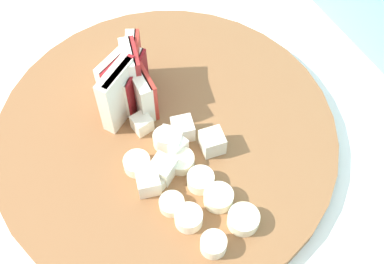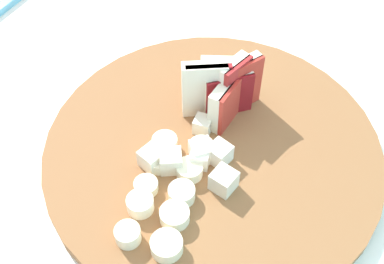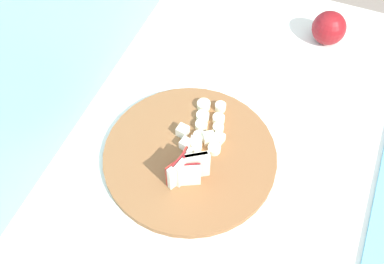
# 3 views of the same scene
# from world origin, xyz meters

# --- Properties ---
(cutting_board) EXTENTS (0.34, 0.34, 0.01)m
(cutting_board) POSITION_xyz_m (0.04, 0.07, 0.89)
(cutting_board) COLOR brown
(cutting_board) RESTS_ON tiled_countertop
(apple_wedge_fan) EXTENTS (0.08, 0.07, 0.07)m
(apple_wedge_fan) POSITION_xyz_m (-0.01, 0.06, 0.93)
(apple_wedge_fan) COLOR maroon
(apple_wedge_fan) RESTS_ON cutting_board
(apple_dice_pile) EXTENTS (0.08, 0.10, 0.02)m
(apple_dice_pile) POSITION_xyz_m (0.07, 0.06, 0.91)
(apple_dice_pile) COLOR beige
(apple_dice_pile) RESTS_ON cutting_board
(banana_slice_rows) EXTENTS (0.14, 0.09, 0.02)m
(banana_slice_rows) POSITION_xyz_m (0.11, 0.06, 0.91)
(banana_slice_rows) COLOR #F4EAC6
(banana_slice_rows) RESTS_ON cutting_board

